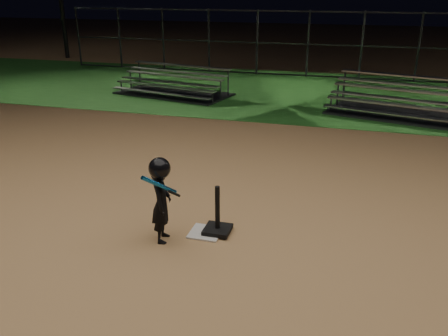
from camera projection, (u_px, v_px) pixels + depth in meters
ground at (206, 233)px, 6.87m from camera, size 80.00×80.00×0.00m
grass_strip at (296, 92)px, 15.83m from camera, size 60.00×8.00×0.01m
home_plate at (206, 233)px, 6.87m from camera, size 0.45×0.45×0.02m
batting_tee at (218, 224)px, 6.83m from camera, size 0.38×0.38×0.72m
child_batter at (161, 198)px, 6.46m from camera, size 0.45×0.61×1.24m
bleacher_left at (173, 89)px, 15.43m from camera, size 3.98×2.55×0.90m
bleacher_right at (408, 109)px, 12.88m from camera, size 4.54×3.02×1.02m
backstop_fence at (308, 44)px, 18.07m from camera, size 20.08×0.08×2.50m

